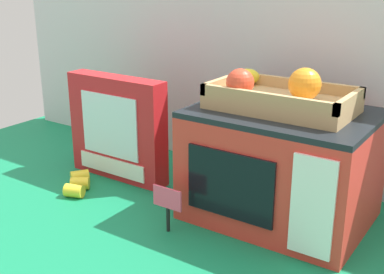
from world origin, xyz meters
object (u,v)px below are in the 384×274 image
object	(u,v)px
food_groups_crate	(279,97)
price_sign	(167,203)
cookie_set_box	(117,128)
loose_toy_banana	(78,183)
toy_microwave	(281,165)

from	to	relation	value
food_groups_crate	price_sign	size ratio (longest dim) A/B	2.96
cookie_set_box	loose_toy_banana	size ratio (longest dim) A/B	2.39
price_sign	cookie_set_box	bearing A→B (deg)	149.97
loose_toy_banana	food_groups_crate	bearing A→B (deg)	17.91
food_groups_crate	cookie_set_box	world-z (taller)	food_groups_crate
cookie_set_box	price_sign	size ratio (longest dim) A/B	2.86
toy_microwave	cookie_set_box	world-z (taller)	cookie_set_box
food_groups_crate	price_sign	xyz separation A→B (m)	(-0.15, -0.19, -0.21)
food_groups_crate	loose_toy_banana	distance (m)	0.55
toy_microwave	loose_toy_banana	size ratio (longest dim) A/B	3.13
toy_microwave	price_sign	distance (m)	0.26
cookie_set_box	loose_toy_banana	distance (m)	0.17
price_sign	loose_toy_banana	xyz separation A→B (m)	(-0.31, 0.04, -0.05)
food_groups_crate	price_sign	bearing A→B (deg)	-128.05
toy_microwave	food_groups_crate	xyz separation A→B (m)	(-0.01, -0.00, 0.15)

